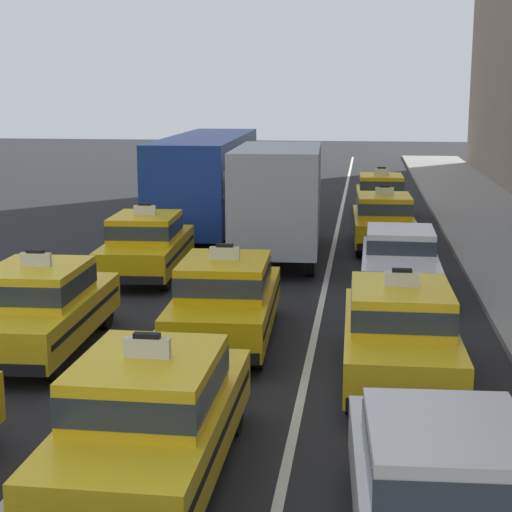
% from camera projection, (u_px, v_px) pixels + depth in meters
% --- Properties ---
extents(lane_stripe_left_center, '(0.14, 80.00, 0.01)m').
position_uv_depth(lane_stripe_left_center, '(209.00, 272.00, 21.91)').
color(lane_stripe_left_center, silver).
rests_on(lane_stripe_left_center, ground).
extents(lane_stripe_center_right, '(0.14, 80.00, 0.01)m').
position_uv_depth(lane_stripe_center_right, '(327.00, 275.00, 21.49)').
color(lane_stripe_center_right, silver).
rests_on(lane_stripe_center_right, ground).
extents(taxi_left_third, '(1.99, 4.63, 1.96)m').
position_uv_depth(taxi_left_third, '(40.00, 306.00, 15.01)').
color(taxi_left_third, black).
rests_on(taxi_left_third, ground).
extents(taxi_left_fourth, '(2.05, 4.65, 1.96)m').
position_uv_depth(taxi_left_fourth, '(147.00, 244.00, 21.16)').
color(taxi_left_fourth, black).
rests_on(taxi_left_fourth, ground).
extents(bus_left_fifth, '(2.95, 11.29, 3.22)m').
position_uv_depth(bus_left_fifth, '(208.00, 174.00, 29.47)').
color(bus_left_fifth, black).
rests_on(bus_left_fifth, ground).
extents(taxi_center_second, '(1.83, 4.56, 1.96)m').
position_uv_depth(taxi_center_second, '(151.00, 416.00, 9.94)').
color(taxi_center_second, black).
rests_on(taxi_center_second, ground).
extents(taxi_center_third, '(1.98, 4.62, 1.96)m').
position_uv_depth(taxi_center_third, '(226.00, 298.00, 15.58)').
color(taxi_center_third, black).
rests_on(taxi_center_third, ground).
extents(box_truck_center_fourth, '(2.51, 7.05, 3.27)m').
position_uv_depth(box_truck_center_fourth, '(280.00, 197.00, 23.41)').
color(box_truck_center_fourth, black).
rests_on(box_truck_center_fourth, ground).
extents(sedan_right_second, '(1.99, 4.39, 1.58)m').
position_uv_depth(sedan_right_second, '(444.00, 490.00, 8.14)').
color(sedan_right_second, black).
rests_on(sedan_right_second, ground).
extents(taxi_right_third, '(1.88, 4.58, 1.96)m').
position_uv_depth(taxi_right_third, '(399.00, 331.00, 13.45)').
color(taxi_right_third, black).
rests_on(taxi_right_third, ground).
extents(sedan_right_fourth, '(1.80, 4.32, 1.58)m').
position_uv_depth(sedan_right_fourth, '(400.00, 258.00, 19.44)').
color(sedan_right_fourth, black).
rests_on(sedan_right_fourth, ground).
extents(taxi_right_fifth, '(1.95, 4.61, 1.96)m').
position_uv_depth(taxi_right_fifth, '(383.00, 220.00, 25.13)').
color(taxi_right_fifth, black).
rests_on(taxi_right_fifth, ground).
extents(taxi_right_sixth, '(1.91, 4.60, 1.96)m').
position_uv_depth(taxi_right_sixth, '(381.00, 195.00, 31.16)').
color(taxi_right_sixth, black).
rests_on(taxi_right_sixth, ground).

